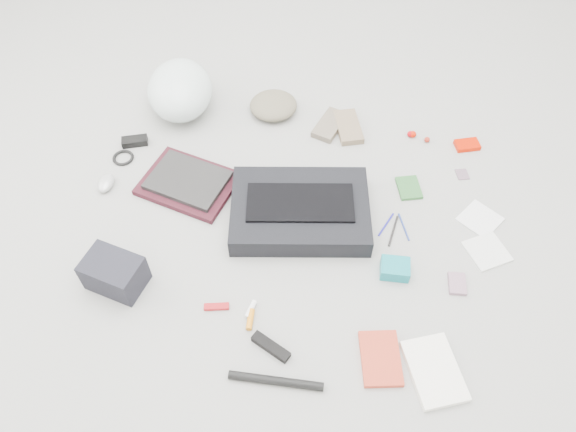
% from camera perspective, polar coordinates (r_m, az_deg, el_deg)
% --- Properties ---
extents(ground_plane, '(4.00, 4.00, 0.00)m').
position_cam_1_polar(ground_plane, '(2.11, -0.00, -0.82)').
color(ground_plane, gray).
extents(messenger_bag, '(0.57, 0.45, 0.09)m').
position_cam_1_polar(messenger_bag, '(2.09, 1.23, 0.56)').
color(messenger_bag, black).
rests_on(messenger_bag, ground_plane).
extents(bag_flap, '(0.42, 0.25, 0.01)m').
position_cam_1_polar(bag_flap, '(2.06, 1.25, 1.37)').
color(bag_flap, black).
rests_on(bag_flap, messenger_bag).
extents(laptop_sleeve, '(0.40, 0.34, 0.02)m').
position_cam_1_polar(laptop_sleeve, '(2.25, -10.07, 3.25)').
color(laptop_sleeve, '#3D131D').
rests_on(laptop_sleeve, ground_plane).
extents(laptop, '(0.33, 0.27, 0.02)m').
position_cam_1_polar(laptop, '(2.23, -10.14, 3.62)').
color(laptop, black).
rests_on(laptop, laptop_sleeve).
extents(bike_helmet, '(0.36, 0.41, 0.21)m').
position_cam_1_polar(bike_helmet, '(2.51, -10.91, 12.46)').
color(bike_helmet, white).
rests_on(bike_helmet, ground_plane).
extents(beanie, '(0.27, 0.26, 0.07)m').
position_cam_1_polar(beanie, '(2.50, -1.50, 11.17)').
color(beanie, '#6E6651').
rests_on(beanie, ground_plane).
extents(mitten_left, '(0.14, 0.20, 0.03)m').
position_cam_1_polar(mitten_left, '(2.45, 4.27, 9.22)').
color(mitten_left, '#726555').
rests_on(mitten_left, ground_plane).
extents(mitten_right, '(0.15, 0.21, 0.03)m').
position_cam_1_polar(mitten_right, '(2.45, 6.14, 8.98)').
color(mitten_right, '#846E55').
rests_on(mitten_right, ground_plane).
extents(power_brick, '(0.12, 0.08, 0.03)m').
position_cam_1_polar(power_brick, '(2.46, -15.30, 7.34)').
color(power_brick, black).
rests_on(power_brick, ground_plane).
extents(cable_coil, '(0.10, 0.10, 0.01)m').
position_cam_1_polar(cable_coil, '(2.41, -16.40, 5.70)').
color(cable_coil, black).
rests_on(cable_coil, ground_plane).
extents(mouse, '(0.06, 0.10, 0.04)m').
position_cam_1_polar(mouse, '(2.32, -18.01, 3.21)').
color(mouse, '#B0B0B0').
rests_on(mouse, ground_plane).
extents(camera_bag, '(0.22, 0.17, 0.12)m').
position_cam_1_polar(camera_bag, '(2.00, -17.22, -5.56)').
color(camera_bag, black).
rests_on(camera_bag, ground_plane).
extents(multitool, '(0.09, 0.04, 0.01)m').
position_cam_1_polar(multitool, '(1.93, -7.28, -9.13)').
color(multitool, '#A11116').
rests_on(multitool, ground_plane).
extents(toiletry_tube_white, '(0.03, 0.07, 0.02)m').
position_cam_1_polar(toiletry_tube_white, '(1.91, -3.80, -9.42)').
color(toiletry_tube_white, white).
rests_on(toiletry_tube_white, ground_plane).
extents(toiletry_tube_orange, '(0.03, 0.07, 0.02)m').
position_cam_1_polar(toiletry_tube_orange, '(1.89, -3.85, -10.44)').
color(toiletry_tube_orange, orange).
rests_on(toiletry_tube_orange, ground_plane).
extents(u_lock, '(0.14, 0.09, 0.03)m').
position_cam_1_polar(u_lock, '(1.85, -1.76, -13.14)').
color(u_lock, black).
rests_on(u_lock, ground_plane).
extents(bike_pump, '(0.30, 0.04, 0.03)m').
position_cam_1_polar(bike_pump, '(1.80, -1.24, -16.40)').
color(bike_pump, black).
rests_on(bike_pump, ground_plane).
extents(book_red, '(0.16, 0.21, 0.02)m').
position_cam_1_polar(book_red, '(1.86, 9.38, -14.08)').
color(book_red, red).
rests_on(book_red, ground_plane).
extents(book_white, '(0.23, 0.27, 0.02)m').
position_cam_1_polar(book_white, '(1.87, 14.63, -14.98)').
color(book_white, white).
rests_on(book_white, ground_plane).
extents(notepad, '(0.12, 0.14, 0.01)m').
position_cam_1_polar(notepad, '(2.26, 12.18, 2.81)').
color(notepad, '#2A5E2B').
rests_on(notepad, ground_plane).
extents(pen_blue, '(0.05, 0.12, 0.01)m').
position_cam_1_polar(pen_blue, '(2.13, 9.93, -0.86)').
color(pen_blue, '#1C1A9D').
rests_on(pen_blue, ground_plane).
extents(pen_black, '(0.03, 0.14, 0.01)m').
position_cam_1_polar(pen_black, '(2.12, 10.65, -1.49)').
color(pen_black, black).
rests_on(pen_black, ground_plane).
extents(pen_navy, '(0.05, 0.12, 0.01)m').
position_cam_1_polar(pen_navy, '(2.14, 11.69, -1.10)').
color(pen_navy, navy).
rests_on(pen_navy, ground_plane).
extents(accordion_wallet, '(0.11, 0.09, 0.05)m').
position_cam_1_polar(accordion_wallet, '(2.00, 10.81, -5.28)').
color(accordion_wallet, teal).
rests_on(accordion_wallet, ground_plane).
extents(card_deck, '(0.07, 0.09, 0.02)m').
position_cam_1_polar(card_deck, '(2.04, 16.81, -6.61)').
color(card_deck, gray).
rests_on(card_deck, ground_plane).
extents(napkin_top, '(0.19, 0.19, 0.01)m').
position_cam_1_polar(napkin_top, '(2.24, 18.91, -0.31)').
color(napkin_top, silver).
rests_on(napkin_top, ground_plane).
extents(napkin_bottom, '(0.19, 0.19, 0.01)m').
position_cam_1_polar(napkin_bottom, '(2.16, 19.56, -3.39)').
color(napkin_bottom, silver).
rests_on(napkin_bottom, ground_plane).
extents(lollipop_a, '(0.03, 0.03, 0.03)m').
position_cam_1_polar(lollipop_a, '(2.46, 12.31, 8.14)').
color(lollipop_a, '#B9030A').
rests_on(lollipop_a, ground_plane).
extents(lollipop_b, '(0.03, 0.03, 0.03)m').
position_cam_1_polar(lollipop_b, '(2.46, 12.57, 8.10)').
color(lollipop_b, red).
rests_on(lollipop_b, ground_plane).
extents(lollipop_c, '(0.03, 0.03, 0.02)m').
position_cam_1_polar(lollipop_c, '(2.45, 13.95, 7.54)').
color(lollipop_c, '#A12517').
rests_on(lollipop_c, ground_plane).
extents(altoids_tin, '(0.11, 0.09, 0.02)m').
position_cam_1_polar(altoids_tin, '(2.48, 17.73, 6.89)').
color(altoids_tin, red).
rests_on(altoids_tin, ground_plane).
extents(stamp_sheet, '(0.06, 0.07, 0.00)m').
position_cam_1_polar(stamp_sheet, '(2.37, 17.28, 4.07)').
color(stamp_sheet, slate).
rests_on(stamp_sheet, ground_plane).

